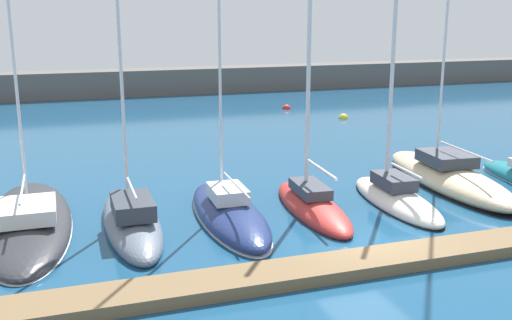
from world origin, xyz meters
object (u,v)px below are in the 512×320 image
(mooring_buoy_red, at_px, (286,109))
(sailboat_slate_third, at_px, (131,219))
(sailboat_navy_fourth, at_px, (229,212))
(sailboat_ivory_sixth, at_px, (396,197))
(sailboat_charcoal_second, at_px, (27,221))
(mooring_buoy_yellow, at_px, (343,118))
(sailboat_sand_seventh, at_px, (448,175))
(sailboat_red_fifth, at_px, (312,203))

(mooring_buoy_red, bearing_deg, sailboat_slate_third, -122.82)
(sailboat_navy_fourth, xyz_separation_m, sailboat_ivory_sixth, (6.99, -0.39, 0.02))
(sailboat_charcoal_second, bearing_deg, sailboat_ivory_sixth, -97.42)
(mooring_buoy_red, relative_size, mooring_buoy_yellow, 0.99)
(mooring_buoy_red, bearing_deg, sailboat_charcoal_second, -130.07)
(sailboat_slate_third, relative_size, sailboat_navy_fourth, 1.28)
(sailboat_ivory_sixth, bearing_deg, sailboat_slate_third, 90.33)
(sailboat_slate_third, xyz_separation_m, mooring_buoy_yellow, (17.84, 18.48, -0.35))
(sailboat_charcoal_second, bearing_deg, mooring_buoy_yellow, -51.01)
(mooring_buoy_yellow, bearing_deg, sailboat_slate_third, -134.00)
(sailboat_ivory_sixth, height_order, mooring_buoy_yellow, sailboat_ivory_sixth)
(sailboat_sand_seventh, bearing_deg, sailboat_red_fifth, 106.13)
(mooring_buoy_yellow, bearing_deg, mooring_buoy_red, 113.11)
(sailboat_slate_third, height_order, sailboat_ivory_sixth, sailboat_slate_third)
(sailboat_sand_seventh, distance_m, mooring_buoy_yellow, 17.69)
(sailboat_slate_third, bearing_deg, sailboat_navy_fourth, -92.79)
(sailboat_ivory_sixth, xyz_separation_m, sailboat_sand_seventh, (3.75, 1.75, 0.14))
(sailboat_ivory_sixth, relative_size, sailboat_sand_seventh, 0.52)
(sailboat_red_fifth, xyz_separation_m, sailboat_ivory_sixth, (3.60, -0.29, -0.02))
(sailboat_charcoal_second, height_order, sailboat_slate_third, sailboat_charcoal_second)
(sailboat_navy_fourth, height_order, sailboat_red_fifth, sailboat_navy_fourth)
(sailboat_navy_fourth, bearing_deg, sailboat_sand_seventh, -81.36)
(sailboat_ivory_sixth, bearing_deg, mooring_buoy_yellow, -17.13)
(sailboat_slate_third, bearing_deg, sailboat_ivory_sixth, -92.64)
(sailboat_charcoal_second, relative_size, sailboat_sand_seventh, 0.87)
(sailboat_red_fifth, relative_size, mooring_buoy_yellow, 15.98)
(sailboat_sand_seventh, xyz_separation_m, mooring_buoy_yellow, (3.48, 17.34, -0.44))
(sailboat_red_fifth, relative_size, mooring_buoy_red, 16.16)
(sailboat_slate_third, relative_size, sailboat_ivory_sixth, 1.55)
(sailboat_sand_seventh, height_order, mooring_buoy_red, sailboat_sand_seventh)
(sailboat_red_fifth, distance_m, mooring_buoy_yellow, 21.70)
(mooring_buoy_red, bearing_deg, sailboat_ivory_sixth, -101.21)
(sailboat_navy_fourth, bearing_deg, sailboat_ivory_sixth, -91.80)
(sailboat_red_fifth, xyz_separation_m, mooring_buoy_red, (8.48, 24.33, -0.32))
(sailboat_slate_third, bearing_deg, sailboat_charcoal_second, 70.59)
(sailboat_navy_fourth, distance_m, sailboat_ivory_sixth, 7.00)
(sailboat_ivory_sixth, height_order, sailboat_sand_seventh, sailboat_sand_seventh)
(sailboat_charcoal_second, relative_size, sailboat_ivory_sixth, 1.69)
(sailboat_ivory_sixth, bearing_deg, mooring_buoy_red, -7.57)
(sailboat_sand_seventh, bearing_deg, sailboat_charcoal_second, 94.32)
(sailboat_red_fifth, bearing_deg, sailboat_ivory_sixth, -90.98)
(sailboat_charcoal_second, height_order, mooring_buoy_red, sailboat_charcoal_second)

